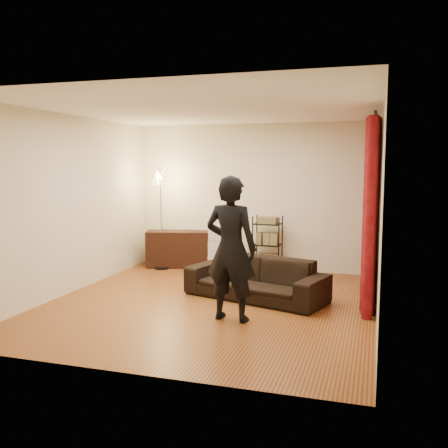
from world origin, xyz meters
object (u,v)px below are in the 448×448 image
(sofa, at_px, (256,278))
(floor_lamp, at_px, (161,220))
(media_cabinet, at_px, (178,249))
(storage_boxes, at_px, (218,248))
(wire_shelf, at_px, (267,245))
(person, at_px, (231,249))

(sofa, height_order, floor_lamp, floor_lamp)
(media_cabinet, bearing_deg, sofa, -57.82)
(storage_boxes, distance_m, floor_lamp, 1.19)
(media_cabinet, xyz_separation_m, wire_shelf, (1.76, -0.07, 0.17))
(floor_lamp, bearing_deg, media_cabinet, 51.18)
(sofa, xyz_separation_m, media_cabinet, (-1.96, 1.80, 0.04))
(wire_shelf, xyz_separation_m, floor_lamp, (-1.98, -0.21, 0.41))
(storage_boxes, xyz_separation_m, wire_shelf, (0.93, 0.03, 0.10))
(sofa, height_order, storage_boxes, storage_boxes)
(sofa, distance_m, person, 1.23)
(sofa, relative_size, person, 1.13)
(storage_boxes, bearing_deg, sofa, -56.45)
(storage_boxes, bearing_deg, floor_lamp, -170.66)
(media_cabinet, height_order, floor_lamp, floor_lamp)
(sofa, distance_m, storage_boxes, 2.04)
(person, bearing_deg, wire_shelf, -80.43)
(person, height_order, floor_lamp, floor_lamp)
(media_cabinet, bearing_deg, wire_shelf, -17.56)
(storage_boxes, height_order, floor_lamp, floor_lamp)
(media_cabinet, relative_size, storage_boxes, 1.41)
(sofa, height_order, wire_shelf, wire_shelf)
(storage_boxes, relative_size, floor_lamp, 0.45)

